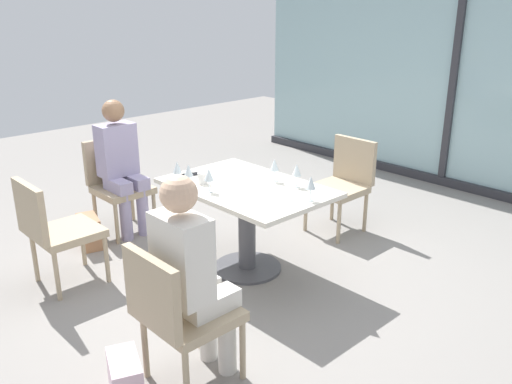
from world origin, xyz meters
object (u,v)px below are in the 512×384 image
dining_table_main (247,207)px  person_front_right (192,270)px  chair_front_left (53,227)px  cell_phone_on_table (191,174)px  handbag_0 (126,381)px  wine_glass_1 (189,171)px  wine_glass_5 (297,170)px  chair_front_right (177,310)px  wine_glass_4 (311,183)px  wine_glass_3 (209,175)px  wine_glass_0 (274,165)px  chair_side_end (117,180)px  coffee_cup (202,178)px  handbag_1 (89,232)px  wine_glass_2 (177,168)px  chair_near_window (344,180)px  person_side_end (121,161)px

dining_table_main → person_front_right: person_front_right is taller
chair_front_left → dining_table_main: bearing=57.5°
cell_phone_on_table → handbag_0: bearing=-27.5°
wine_glass_1 → wine_glass_5: same height
chair_front_right → wine_glass_4: 1.41m
chair_front_left → wine_glass_1: wine_glass_1 is taller
person_front_right → wine_glass_3: bearing=136.7°
cell_phone_on_table → wine_glass_3: bearing=1.9°
wine_glass_1 → wine_glass_0: bearing=59.3°
handbag_0 → cell_phone_on_table: bearing=153.2°
chair_side_end → coffee_cup: chair_side_end is taller
wine_glass_4 → wine_glass_5: 0.32m
handbag_1 → cell_phone_on_table: bearing=52.1°
wine_glass_1 → handbag_1: size_ratio=0.62×
wine_glass_2 → cell_phone_on_table: wine_glass_2 is taller
chair_side_end → cell_phone_on_table: (0.95, 0.17, 0.24)m
chair_near_window → wine_glass_4: (0.56, -1.13, 0.37)m
chair_side_end → wine_glass_1: 1.25m
person_side_end → handbag_1: (0.06, -0.41, -0.56)m
wine_glass_5 → coffee_cup: bearing=-139.1°
dining_table_main → chair_front_left: (-0.79, -1.24, -0.05)m
wine_glass_2 → cell_phone_on_table: 0.28m
person_front_right → handbag_1: size_ratio=4.20×
person_front_right → chair_front_left: bearing=-176.0°
chair_side_end → coffee_cup: bearing=4.8°
wine_glass_1 → wine_glass_2: (-0.13, -0.02, 0.00)m
coffee_cup → cell_phone_on_table: 0.26m
wine_glass_0 → handbag_1: size_ratio=0.62×
chair_side_end → chair_front_left: same height
dining_table_main → wine_glass_5: wine_glass_5 is taller
wine_glass_0 → wine_glass_1: size_ratio=1.00×
wine_glass_2 → coffee_cup: size_ratio=2.06×
chair_front_right → wine_glass_4: bearing=99.5°
wine_glass_0 → handbag_0: size_ratio=0.62×
handbag_0 → dining_table_main: bearing=136.4°
chair_front_right → chair_near_window: bearing=107.7°
person_side_end → wine_glass_5: bearing=19.6°
person_side_end → wine_glass_4: size_ratio=6.81×
chair_front_right → cell_phone_on_table: bearing=140.3°
wine_glass_0 → wine_glass_1: same height
chair_near_window → coffee_cup: chair_near_window is taller
wine_glass_1 → chair_near_window: bearing=80.4°
chair_side_end → cell_phone_on_table: bearing=10.2°
wine_glass_2 → wine_glass_5: size_ratio=1.00×
coffee_cup → wine_glass_3: bearing=-23.5°
chair_front_right → person_side_end: (-2.15, 0.91, 0.20)m
wine_glass_5 → wine_glass_4: bearing=-28.9°
chair_front_right → handbag_1: (-2.09, 0.51, -0.36)m
wine_glass_5 → cell_phone_on_table: wine_glass_5 is taller
wine_glass_2 → cell_phone_on_table: bearing=118.7°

